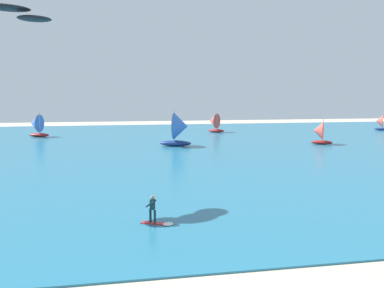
# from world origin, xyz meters

# --- Properties ---
(ocean) EXTENTS (160.00, 90.00, 0.10)m
(ocean) POSITION_xyz_m (0.00, 49.58, 0.05)
(ocean) COLOR #236B89
(ocean) RESTS_ON ground
(kitesurfer) EXTENTS (2.01, 1.36, 1.67)m
(kitesurfer) POSITION_xyz_m (-3.76, 11.95, 0.70)
(kitesurfer) COLOR red
(kitesurfer) RESTS_ON ocean
(kite) EXTENTS (6.16, 4.19, 0.90)m
(kite) POSITION_xyz_m (-12.84, 18.58, 13.05)
(kite) COLOR black
(sailboat_anchored_offshore) EXTENTS (3.19, 3.03, 3.55)m
(sailboat_anchored_offshore) POSITION_xyz_m (50.06, 68.12, 1.73)
(sailboat_anchored_offshore) COLOR navy
(sailboat_anchored_offshore) RESTS_ON ocean
(sailboat_center_horizon) EXTENTS (3.80, 3.72, 4.26)m
(sailboat_center_horizon) POSITION_xyz_m (14.35, 70.28, 2.05)
(sailboat_center_horizon) COLOR maroon
(sailboat_center_horizon) RESTS_ON ocean
(sailboat_leading) EXTENTS (3.48, 3.17, 3.87)m
(sailboat_leading) POSITION_xyz_m (25.03, 47.12, 1.87)
(sailboat_leading) COLOR maroon
(sailboat_leading) RESTS_ON ocean
(sailboat_near_shore) EXTENTS (4.02, 3.59, 4.52)m
(sailboat_near_shore) POSITION_xyz_m (-19.18, 67.22, 2.17)
(sailboat_near_shore) COLOR maroon
(sailboat_near_shore) RESTS_ON ocean
(sailboat_outermost) EXTENTS (4.93, 4.37, 5.53)m
(sailboat_outermost) POSITION_xyz_m (3.79, 48.54, 2.63)
(sailboat_outermost) COLOR navy
(sailboat_outermost) RESTS_ON ocean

